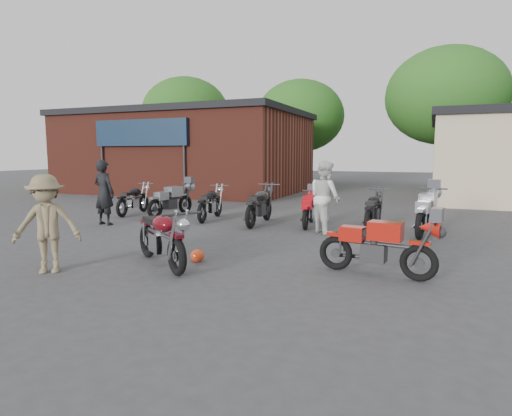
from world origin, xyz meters
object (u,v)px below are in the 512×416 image
at_px(row_bike_2, 211,202).
at_px(row_bike_0, 134,198).
at_px(sportbike, 378,243).
at_px(row_bike_3, 260,203).
at_px(person_dark, 104,193).
at_px(person_tan, 47,224).
at_px(row_bike_4, 309,207).
at_px(person_light, 325,197).
at_px(row_bike_5, 374,208).
at_px(row_bike_1, 171,199).
at_px(row_bike_6, 427,210).
at_px(vintage_motorcycle, 161,233).
at_px(helmet, 197,256).

bearing_deg(row_bike_2, row_bike_0, 79.74).
distance_m(sportbike, row_bike_3, 5.65).
height_order(person_dark, row_bike_0, person_dark).
relative_size(person_tan, row_bike_4, 0.93).
height_order(person_light, row_bike_4, person_light).
height_order(person_light, row_bike_5, person_light).
xyz_separation_m(person_light, row_bike_1, (-5.35, 1.06, -0.35)).
xyz_separation_m(person_tan, row_bike_6, (5.93, 6.24, -0.22)).
relative_size(row_bike_1, row_bike_5, 1.00).
distance_m(sportbike, row_bike_6, 4.35).
distance_m(person_tan, row_bike_0, 7.20).
bearing_deg(row_bike_6, vintage_motorcycle, 148.44).
distance_m(vintage_motorcycle, sportbike, 3.78).
relative_size(row_bike_5, row_bike_6, 0.93).
distance_m(person_tan, row_bike_6, 8.61).
bearing_deg(row_bike_1, person_light, -92.69).
relative_size(row_bike_1, row_bike_4, 1.10).
relative_size(helmet, person_tan, 0.16).
bearing_deg(row_bike_4, helmet, 161.54).
bearing_deg(row_bike_4, row_bike_1, 79.24).
xyz_separation_m(sportbike, person_light, (-1.74, 3.55, 0.37)).
height_order(sportbike, person_tan, person_tan).
relative_size(person_light, row_bike_2, 0.95).
distance_m(person_tan, row_bike_1, 6.81).
relative_size(person_tan, row_bike_3, 0.79).
xyz_separation_m(person_tan, row_bike_1, (-1.85, 6.55, -0.26)).
distance_m(person_light, person_tan, 6.51).
height_order(person_tan, row_bike_5, person_tan).
bearing_deg(person_tan, helmet, 2.78).
height_order(vintage_motorcycle, person_light, person_light).
height_order(person_tan, row_bike_2, person_tan).
xyz_separation_m(person_dark, row_bike_6, (8.57, 1.91, -0.31)).
xyz_separation_m(person_dark, person_tan, (2.65, -4.33, -0.09)).
bearing_deg(sportbike, row_bike_2, 149.72).
bearing_deg(sportbike, row_bike_5, 106.22).
distance_m(person_light, row_bike_3, 2.17).
height_order(person_dark, person_light, person_dark).
height_order(vintage_motorcycle, row_bike_1, vintage_motorcycle).
bearing_deg(person_light, row_bike_0, 36.65).
xyz_separation_m(row_bike_1, row_bike_6, (7.78, -0.31, 0.04)).
distance_m(person_light, row_bike_0, 6.84).
height_order(sportbike, row_bike_0, row_bike_0).
bearing_deg(row_bike_1, row_bike_3, -88.94).
bearing_deg(person_dark, person_light, -165.48).
xyz_separation_m(row_bike_3, row_bike_4, (1.39, 0.24, -0.09)).
relative_size(sportbike, helmet, 7.17).
relative_size(sportbike, person_light, 1.03).
height_order(sportbike, person_light, person_light).
distance_m(person_dark, person_light, 6.25).
xyz_separation_m(row_bike_0, row_bike_5, (7.86, 0.15, 0.02)).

